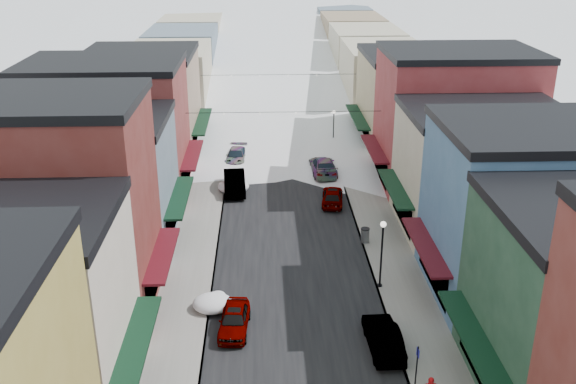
{
  "coord_description": "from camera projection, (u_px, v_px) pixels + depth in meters",
  "views": [
    {
      "loc": [
        -1.8,
        -12.12,
        20.29
      ],
      "look_at": [
        0.0,
        31.5,
        2.44
      ],
      "focal_mm": 40.0,
      "sensor_mm": 36.0,
      "label": 1
    }
  ],
  "objects": [
    {
      "name": "car_lane_silver",
      "position": [
        271.0,
        122.0,
        70.31
      ],
      "size": [
        2.5,
        5.02,
        1.64
      ],
      "primitive_type": "imported",
      "rotation": [
        0.0,
        0.0,
        -0.12
      ],
      "color": "gray",
      "rests_on": "ground"
    },
    {
      "name": "bldg_r_blue",
      "position": [
        524.0,
        212.0,
        36.89
      ],
      "size": [
        11.3,
        9.2,
        10.5
      ],
      "color": "#3E658E",
      "rests_on": "ground"
    },
    {
      "name": "road",
      "position": [
        278.0,
        119.0,
        74.45
      ],
      "size": [
        10.0,
        160.0,
        0.01
      ],
      "primitive_type": "cube",
      "color": "black",
      "rests_on": "ground"
    },
    {
      "name": "curb_right",
      "position": [
        321.0,
        118.0,
        74.61
      ],
      "size": [
        0.1,
        160.0,
        0.15
      ],
      "primitive_type": "cube",
      "color": "slate",
      "rests_on": "ground"
    },
    {
      "name": "car_gray_suv",
      "position": [
        332.0,
        196.0,
        51.02
      ],
      "size": [
        2.13,
        4.25,
        1.39
      ],
      "primitive_type": "imported",
      "rotation": [
        0.0,
        0.0,
        3.02
      ],
      "color": "gray",
      "rests_on": "ground"
    },
    {
      "name": "car_silver_wagon",
      "position": [
        236.0,
        156.0,
        60.14
      ],
      "size": [
        2.25,
        4.72,
        1.33
      ],
      "primitive_type": "imported",
      "rotation": [
        0.0,
        0.0,
        -0.09
      ],
      "color": "#9FA3A7",
      "rests_on": "ground"
    },
    {
      "name": "car_dark_hatch",
      "position": [
        234.0,
        182.0,
        53.44
      ],
      "size": [
        2.06,
        5.07,
        1.64
      ],
      "primitive_type": "imported",
      "rotation": [
        0.0,
        0.0,
        0.07
      ],
      "color": "black",
      "rests_on": "ground"
    },
    {
      "name": "bldg_r_cream",
      "position": [
        481.0,
        170.0,
        45.52
      ],
      "size": [
        12.3,
        9.2,
        9.0
      ],
      "color": "#BFB59A",
      "rests_on": "ground"
    },
    {
      "name": "snow_pile_far",
      "position": [
        234.0,
        186.0,
        53.43
      ],
      "size": [
        2.6,
        2.8,
        1.1
      ],
      "color": "white",
      "rests_on": "ground"
    },
    {
      "name": "car_black_sedan",
      "position": [
        323.0,
        166.0,
        57.26
      ],
      "size": [
        2.39,
        5.38,
        1.54
      ],
      "primitive_type": "imported",
      "rotation": [
        0.0,
        0.0,
        3.19
      ],
      "color": "black",
      "rests_on": "ground"
    },
    {
      "name": "sidewalk_right",
      "position": [
        334.0,
        117.0,
        74.67
      ],
      "size": [
        3.2,
        160.0,
        0.15
      ],
      "primitive_type": "cube",
      "color": "gray",
      "rests_on": "ground"
    },
    {
      "name": "bldg_r_tan",
      "position": [
        415.0,
        101.0,
        62.98
      ],
      "size": [
        11.3,
        11.2,
        9.5
      ],
      "color": "tan",
      "rests_on": "ground"
    },
    {
      "name": "trash_can",
      "position": [
        365.0,
        235.0,
        44.49
      ],
      "size": [
        0.61,
        0.61,
        1.04
      ],
      "color": "#5D6062",
      "rests_on": "sidewalk_right"
    },
    {
      "name": "car_lane_white",
      "position": [
        288.0,
        110.0,
        74.76
      ],
      "size": [
        3.01,
        6.2,
        1.7
      ],
      "primitive_type": "imported",
      "rotation": [
        0.0,
        0.0,
        3.11
      ],
      "color": "white",
      "rests_on": "ground"
    },
    {
      "name": "car_silver_sedan",
      "position": [
        234.0,
        320.0,
        34.87
      ],
      "size": [
        1.85,
        3.99,
        1.32
      ],
      "primitive_type": "imported",
      "rotation": [
        0.0,
        0.0,
        -0.07
      ],
      "color": "#ADB1B6",
      "rests_on": "ground"
    },
    {
      "name": "distant_blocks",
      "position": [
        274.0,
        50.0,
        94.21
      ],
      "size": [
        34.0,
        55.0,
        8.0
      ],
      "color": "gray",
      "rests_on": "ground"
    },
    {
      "name": "overhead_cables",
      "position": [
        281.0,
        91.0,
        60.54
      ],
      "size": [
        16.4,
        15.04,
        0.04
      ],
      "color": "black",
      "rests_on": "ground"
    },
    {
      "name": "streetlamp_near",
      "position": [
        382.0,
        246.0,
        38.12
      ],
      "size": [
        0.36,
        0.36,
        4.34
      ],
      "color": "black",
      "rests_on": "sidewalk_right"
    },
    {
      "name": "bldg_r_brick_far",
      "position": [
        454.0,
        119.0,
        53.39
      ],
      "size": [
        13.3,
        9.2,
        11.5
      ],
      "color": "maroon",
      "rests_on": "ground"
    },
    {
      "name": "bldg_l_grayblue",
      "position": [
        96.0,
        181.0,
        43.57
      ],
      "size": [
        11.3,
        9.2,
        9.0
      ],
      "color": "slate",
      "rests_on": "ground"
    },
    {
      "name": "curb_left",
      "position": [
        234.0,
        119.0,
        74.23
      ],
      "size": [
        0.1,
        160.0,
        0.15
      ],
      "primitive_type": "cube",
      "color": "slate",
      "rests_on": "ground"
    },
    {
      "name": "streetlamp_far",
      "position": [
        334.0,
        124.0,
        63.04
      ],
      "size": [
        0.32,
        0.32,
        3.87
      ],
      "color": "black",
      "rests_on": "sidewalk_right"
    },
    {
      "name": "bldg_l_brick_far",
      "position": [
        108.0,
        129.0,
        51.48
      ],
      "size": [
        13.3,
        9.2,
        11.0
      ],
      "color": "maroon",
      "rests_on": "ground"
    },
    {
      "name": "car_green_sedan",
      "position": [
        383.0,
        337.0,
        33.26
      ],
      "size": [
        1.67,
        4.41,
        1.43
      ],
      "primitive_type": "imported",
      "rotation": [
        0.0,
        0.0,
        3.18
      ],
      "color": "black",
      "rests_on": "ground"
    },
    {
      "name": "sidewalk_left",
      "position": [
        221.0,
        119.0,
        74.17
      ],
      "size": [
        3.2,
        160.0,
        0.15
      ],
      "primitive_type": "cube",
      "color": "gray",
      "rests_on": "ground"
    },
    {
      "name": "bldg_l_brick_near",
      "position": [
        46.0,
        207.0,
        35.03
      ],
      "size": [
        12.3,
        8.2,
        12.5
      ],
      "color": "maroon",
      "rests_on": "ground"
    },
    {
      "name": "parking_sign",
      "position": [
        417.0,
        365.0,
        29.78
      ],
      "size": [
        0.07,
        0.33,
        2.44
      ],
      "color": "black",
      "rests_on": "sidewalk_right"
    },
    {
      "name": "bldg_l_cream",
      "position": [
        7.0,
        311.0,
        28.22
      ],
      "size": [
        11.3,
        8.2,
        9.5
      ],
      "color": "beige",
      "rests_on": "ground"
    },
    {
      "name": "bldg_l_tan",
      "position": [
        142.0,
        104.0,
        60.95
      ],
      "size": [
        11.3,
        11.2,
        10.0
      ],
      "color": "#9D7F67",
      "rests_on": "ground"
    },
    {
      "name": "snow_pile_mid",
      "position": [
        213.0,
        303.0,
        36.81
      ],
      "size": [
        2.3,
        2.61,
        0.97
      ],
      "color": "white",
      "rests_on": "ground"
    }
  ]
}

